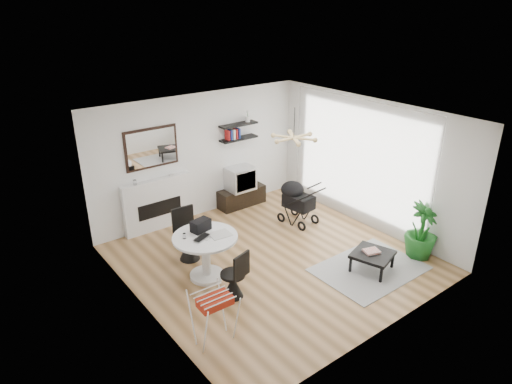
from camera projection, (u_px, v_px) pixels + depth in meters
floor at (273, 259)px, 8.50m from camera, size 5.00×5.00×0.00m
ceiling at (275, 117)px, 7.43m from camera, size 5.00×5.00×0.00m
wall_back at (200, 156)px, 9.79m from camera, size 5.00×0.00×5.00m
wall_left at (140, 234)px, 6.57m from camera, size 0.00×5.00×5.00m
wall_right at (368, 163)px, 9.36m from camera, size 0.00×5.00×5.00m
sheer_curtain at (357, 162)px, 9.45m from camera, size 0.04×3.60×2.60m
fireplace at (157, 198)px, 9.38m from camera, size 1.50×0.17×2.16m
shelf_lower at (239, 139)px, 10.12m from camera, size 0.90×0.25×0.04m
shelf_upper at (239, 125)px, 9.99m from camera, size 0.90×0.25×0.04m
pendant_lamp at (294, 138)px, 8.26m from camera, size 0.90×0.90×0.10m
tv_console at (242, 197)px, 10.61m from camera, size 1.14×0.40×0.43m
crt_tv at (240, 178)px, 10.39m from camera, size 0.61×0.53×0.53m
dining_table at (206, 250)px, 7.76m from camera, size 1.10×1.10×0.81m
laptop at (204, 238)px, 7.55m from camera, size 0.39×0.33×0.03m
black_bag at (201, 225)px, 7.79m from camera, size 0.37×0.26×0.20m
newspaper at (220, 234)px, 7.69m from camera, size 0.38×0.32×0.01m
drinking_glass at (184, 236)px, 7.56m from camera, size 0.06×0.06×0.09m
chair_far at (189, 244)px, 8.41m from camera, size 0.47×0.48×0.98m
chair_near at (234, 283)px, 7.34m from camera, size 0.44×0.45×0.86m
drying_rack at (214, 317)px, 6.32m from camera, size 0.55×0.51×0.80m
stroller at (297, 203)px, 9.75m from camera, size 0.61×0.86×1.01m
rug at (369, 269)px, 8.19m from camera, size 1.89×1.36×0.01m
coffee_table at (373, 255)px, 8.04m from camera, size 0.82×0.82×0.34m
magazines at (372, 251)px, 8.04m from camera, size 0.32×0.28×0.04m
potted_plant at (422, 231)px, 8.39m from camera, size 0.66×0.66×1.07m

